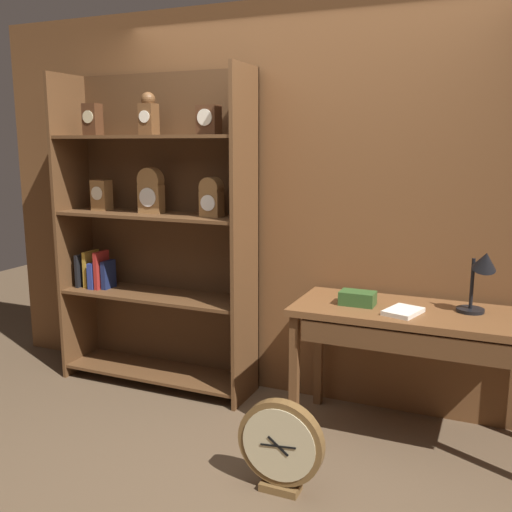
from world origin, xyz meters
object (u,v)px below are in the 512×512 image
at_px(desk_lamp, 481,273).
at_px(open_repair_manual, 403,311).
at_px(toolbox_small, 358,298).
at_px(round_clock_large, 281,446).
at_px(workbench, 416,327).
at_px(bookshelf, 156,232).

xyz_separation_m(desk_lamp, open_repair_manual, (-0.38, -0.15, -0.22)).
height_order(toolbox_small, round_clock_large, toolbox_small).
xyz_separation_m(workbench, round_clock_large, (-0.51, -0.76, -0.44)).
bearing_deg(workbench, desk_lamp, 12.06).
distance_m(workbench, desk_lamp, 0.46).
height_order(desk_lamp, open_repair_manual, desk_lamp).
bearing_deg(open_repair_manual, bookshelf, -171.82).
bearing_deg(bookshelf, toolbox_small, -7.01).
height_order(open_repair_manual, round_clock_large, open_repair_manual).
xyz_separation_m(desk_lamp, round_clock_large, (-0.83, -0.83, -0.77)).
bearing_deg(toolbox_small, desk_lamp, 6.25).
relative_size(workbench, toolbox_small, 6.89).
height_order(bookshelf, toolbox_small, bookshelf).
relative_size(bookshelf, desk_lamp, 5.84).
bearing_deg(workbench, toolbox_small, -179.43).
bearing_deg(desk_lamp, workbench, -167.94).
height_order(bookshelf, workbench, bookshelf).
bearing_deg(desk_lamp, bookshelf, 177.04).
xyz_separation_m(open_repair_manual, round_clock_large, (-0.45, -0.69, -0.55)).
bearing_deg(bookshelf, open_repair_manual, -8.36).
distance_m(bookshelf, workbench, 1.87).
xyz_separation_m(workbench, toolbox_small, (-0.33, -0.00, 0.13)).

